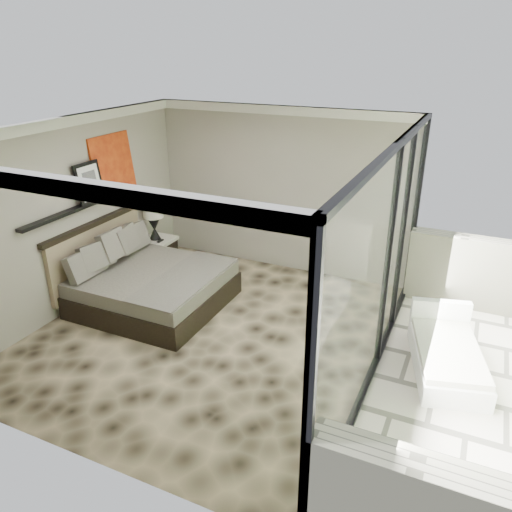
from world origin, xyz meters
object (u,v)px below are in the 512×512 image
at_px(table_lamp, 153,217).
at_px(nightstand, 159,252).
at_px(bed, 148,283).
at_px(lounger, 446,355).

bearing_deg(table_lamp, nightstand, 50.33).
xyz_separation_m(bed, table_lamp, (-0.71, 1.22, 0.59)).
distance_m(bed, nightstand, 1.43).
relative_size(nightstand, lounger, 0.32).
height_order(table_lamp, lounger, table_lamp).
distance_m(nightstand, table_lamp, 0.67).
relative_size(nightstand, table_lamp, 0.83).
distance_m(bed, table_lamp, 1.53).
bearing_deg(lounger, bed, 167.18).
bearing_deg(bed, nightstand, 118.37).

